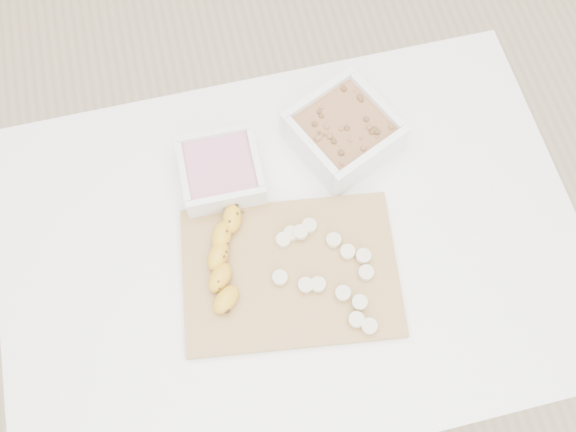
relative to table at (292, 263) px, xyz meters
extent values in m
plane|color=#C6AD89|center=(0.00, 0.00, -0.65)|extent=(3.50, 3.50, 0.00)
cube|color=white|center=(0.00, 0.00, 0.08)|extent=(1.00, 0.70, 0.04)
cylinder|color=white|center=(0.44, -0.29, -0.30)|extent=(0.05, 0.05, 0.71)
cylinder|color=white|center=(-0.44, 0.29, -0.30)|extent=(0.05, 0.05, 0.71)
cylinder|color=white|center=(0.44, 0.29, -0.30)|extent=(0.05, 0.05, 0.71)
cube|color=white|center=(-0.09, 0.15, 0.13)|extent=(0.14, 0.14, 0.06)
cube|color=#C87795|center=(-0.09, 0.15, 0.13)|extent=(0.12, 0.12, 0.04)
cube|color=white|center=(0.14, 0.17, 0.13)|extent=(0.22, 0.22, 0.08)
cube|color=#8F5F3B|center=(0.14, 0.17, 0.14)|extent=(0.18, 0.18, 0.04)
cube|color=#AE8A4A|center=(-0.02, -0.05, 0.10)|extent=(0.39, 0.30, 0.01)
cylinder|color=beige|center=(-0.01, 0.00, 0.12)|extent=(0.03, 0.03, 0.01)
cylinder|color=beige|center=(0.00, 0.01, 0.12)|extent=(0.03, 0.03, 0.01)
cylinder|color=beige|center=(0.03, 0.02, 0.12)|extent=(0.03, 0.03, 0.01)
cylinder|color=beige|center=(0.07, -0.02, 0.12)|extent=(0.03, 0.03, 0.01)
cylinder|color=beige|center=(0.09, -0.04, 0.12)|extent=(0.03, 0.03, 0.01)
cylinder|color=beige|center=(0.11, -0.06, 0.12)|extent=(0.03, 0.03, 0.01)
cylinder|color=beige|center=(0.11, -0.08, 0.12)|extent=(0.03, 0.03, 0.01)
cylinder|color=beige|center=(-0.04, -0.06, 0.12)|extent=(0.03, 0.03, 0.01)
cylinder|color=beige|center=(0.00, -0.08, 0.12)|extent=(0.03, 0.03, 0.01)
cylinder|color=beige|center=(0.02, -0.09, 0.12)|extent=(0.03, 0.03, 0.01)
cylinder|color=beige|center=(0.06, -0.11, 0.12)|extent=(0.03, 0.03, 0.01)
cylinder|color=beige|center=(0.08, -0.13, 0.12)|extent=(0.03, 0.03, 0.01)
cylinder|color=beige|center=(0.09, -0.17, 0.12)|extent=(0.03, 0.03, 0.01)
cylinder|color=beige|center=(0.07, -0.16, 0.12)|extent=(0.03, 0.03, 0.01)
cylinder|color=beige|center=(0.02, 0.01, 0.12)|extent=(0.03, 0.03, 0.01)
camera|label=1|loc=(-0.09, -0.37, 1.13)|focal=40.00mm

